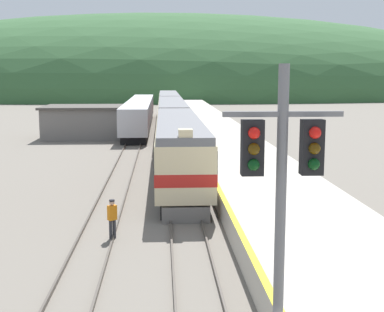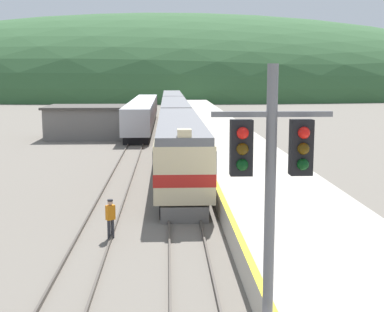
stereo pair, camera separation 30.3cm
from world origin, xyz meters
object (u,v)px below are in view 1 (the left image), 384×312
Objects in this scene: express_train_lead_car at (179,147)px; carriage_third at (169,105)px; siding_train at (140,113)px; signal_mast_main at (281,197)px; carriage_second at (172,118)px; track_worker at (112,217)px.

express_train_lead_car is 0.92× the size of carriage_third.
siding_train is 5.11× the size of signal_mast_main.
carriage_second is at bearing -90.00° from carriage_third.
express_train_lead_car reaches higher than carriage_third.
carriage_third is 12.77m from siding_train.
siding_train is at bearing 90.84° from track_worker.
signal_mast_main reaches higher than carriage_third.
express_train_lead_car reaches higher than track_worker.
carriage_third is at bearing 86.92° from track_worker.
carriage_second is 3.25× the size of signal_mast_main.
express_train_lead_car is 2.98× the size of signal_mast_main.
carriage_third is 71.15m from signal_mast_main.
express_train_lead_car is at bearing 92.62° from signal_mast_main.
siding_train is (-3.86, 11.52, -0.36)m from carriage_second.
siding_train is (-3.86, 34.49, -0.37)m from express_train_lead_car.
siding_train is 21.55× the size of track_worker.
signal_mast_main is (1.12, -71.10, 2.42)m from carriage_third.
track_worker is at bearing -93.08° from carriage_third.
signal_mast_main reaches higher than carriage_second.
express_train_lead_car is at bearing 75.47° from track_worker.
carriage_third is (0.00, 23.69, 0.00)m from carriage_second.
carriage_second is 35.36m from track_worker.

